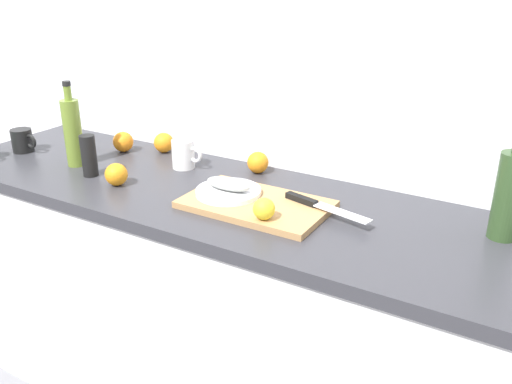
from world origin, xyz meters
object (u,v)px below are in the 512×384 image
cutting_board (256,204)px  white_plate (228,192)px  pepper_mill (89,156)px  orange_0 (116,174)px  chef_knife (316,204)px  coffee_mug_0 (23,141)px  olive_oil_bottle (73,131)px  lemon_0 (264,209)px  fish_fillet (228,184)px  wine_bottle (509,194)px  coffee_mug_2 (184,154)px

cutting_board → white_plate: (-0.10, 0.01, 0.02)m
pepper_mill → orange_0: bearing=-7.9°
chef_knife → orange_0: (-0.66, -0.13, 0.01)m
orange_0 → pepper_mill: 0.15m
white_plate → orange_0: (-0.39, -0.08, 0.01)m
coffee_mug_0 → cutting_board: bearing=0.2°
olive_oil_bottle → lemon_0: bearing=-6.0°
olive_oil_bottle → coffee_mug_0: 0.31m
white_plate → chef_knife: chef_knife is taller
lemon_0 → white_plate: bearing=151.3°
fish_fillet → coffee_mug_0: size_ratio=1.27×
wine_bottle → coffee_mug_0: size_ratio=2.70×
white_plate → wine_bottle: wine_bottle is taller
lemon_0 → coffee_mug_2: bearing=151.3°
fish_fillet → wine_bottle: wine_bottle is taller
wine_bottle → coffee_mug_0: wine_bottle is taller
cutting_board → pepper_mill: (-0.63, -0.06, 0.06)m
white_plate → orange_0: 0.39m
coffee_mug_2 → pepper_mill: size_ratio=0.84×
fish_fillet → chef_knife: bearing=9.5°
white_plate → olive_oil_bottle: 0.66m
lemon_0 → pepper_mill: bearing=177.1°
olive_oil_bottle → pepper_mill: bearing=-22.3°
cutting_board → pepper_mill: size_ratio=2.99×
lemon_0 → wine_bottle: (0.58, 0.26, 0.08)m
fish_fillet → wine_bottle: (0.77, 0.16, 0.07)m
chef_knife → orange_0: bearing=-155.6°
fish_fillet → chef_knife: size_ratio=0.53×
olive_oil_bottle → cutting_board: bearing=0.6°
fish_fillet → coffee_mug_2: (-0.30, 0.16, -0.00)m
fish_fillet → wine_bottle: 0.79m
fish_fillet → pepper_mill: size_ratio=1.05×
cutting_board → orange_0: (-0.49, -0.08, 0.03)m
olive_oil_bottle → coffee_mug_0: size_ratio=2.56×
coffee_mug_2 → pepper_mill: 0.32m
lemon_0 → coffee_mug_2: coffee_mug_2 is taller
pepper_mill → chef_knife: bearing=7.9°
wine_bottle → coffee_mug_0: 1.72m
fish_fillet → coffee_mug_2: coffee_mug_2 is taller
wine_bottle → fish_fillet: bearing=-168.2°
white_plate → orange_0: orange_0 is taller
lemon_0 → coffee_mug_2: 0.55m
cutting_board → pepper_mill: bearing=-174.6°
lemon_0 → wine_bottle: bearing=24.2°
cutting_board → fish_fillet: fish_fillet is taller
wine_bottle → orange_0: 1.18m
chef_knife → olive_oil_bottle: bearing=-163.2°
olive_oil_bottle → wine_bottle: size_ratio=0.95×
white_plate → wine_bottle: bearing=11.8°
chef_knife → coffee_mug_2: 0.58m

